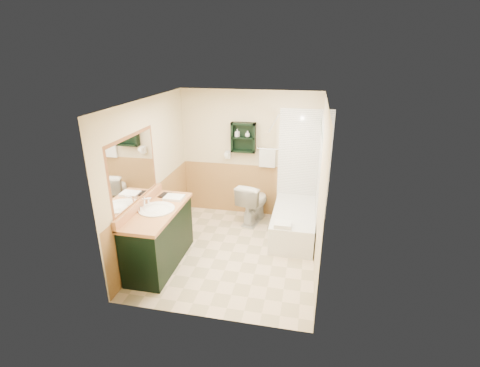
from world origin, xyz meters
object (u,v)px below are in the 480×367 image
hair_dryer (228,155)px  soap_bottle_a (237,135)px  bathtub (293,223)px  wall_shelf (243,138)px  vanity (159,237)px  vanity_book (160,189)px  soap_bottle_b (248,135)px  toilet (253,202)px

hair_dryer → soap_bottle_a: 0.44m
bathtub → soap_bottle_a: 1.89m
wall_shelf → vanity: 2.39m
vanity_book → soap_bottle_b: 1.91m
wall_shelf → hair_dryer: size_ratio=2.29×
bathtub → soap_bottle_b: soap_bottle_b is taller
hair_dryer → soap_bottle_b: bearing=-4.5°
hair_dryer → soap_bottle_a: size_ratio=1.74×
wall_shelf → bathtub: size_ratio=0.37×
bathtub → vanity_book: bearing=-159.8°
toilet → wall_shelf: bearing=-32.1°
soap_bottle_b → bathtub: bearing=-34.1°
wall_shelf → bathtub: (1.03, -0.65, -1.31)m
vanity → soap_bottle_b: 2.45m
wall_shelf → vanity_book: bearing=-126.9°
wall_shelf → soap_bottle_b: wall_shelf is taller
wall_shelf → toilet: 1.22m
vanity → hair_dryer: bearing=73.0°
hair_dryer → bathtub: 1.77m
wall_shelf → toilet: wall_shelf is taller
wall_shelf → soap_bottle_a: 0.12m
vanity → vanity_book: (-0.17, 0.51, 0.55)m
wall_shelf → soap_bottle_b: 0.10m
soap_bottle_b → vanity_book: bearing=-129.0°
vanity → vanity_book: vanity_book is taller
toilet → vanity_book: (-1.31, -1.15, 0.62)m
hair_dryer → soap_bottle_b: (0.38, -0.03, 0.41)m
toilet → soap_bottle_b: (-0.17, 0.25, 1.22)m
hair_dryer → soap_bottle_b: size_ratio=2.06×
wall_shelf → toilet: bearing=-46.2°
soap_bottle_b → hair_dryer: bearing=175.5°
wall_shelf → vanity_book: (-1.06, -1.41, -0.55)m
vanity → toilet: (1.14, 1.67, -0.06)m
soap_bottle_b → soap_bottle_a: bearing=180.0°
toilet → soap_bottle_b: 1.26m
soap_bottle_a → vanity: bearing=-112.2°
bathtub → soap_bottle_b: (-0.95, 0.64, 1.37)m
soap_bottle_b → vanity: bearing=-116.9°
soap_bottle_b → toilet: bearing=-56.4°
vanity → bathtub: bearing=33.7°
wall_shelf → hair_dryer: bearing=175.2°
vanity → soap_bottle_b: bearing=63.1°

